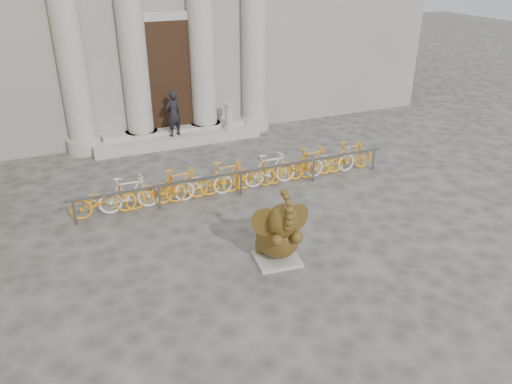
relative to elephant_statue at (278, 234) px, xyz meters
name	(u,v)px	position (x,y,z in m)	size (l,w,h in m)	color
ground	(297,285)	(-0.01, -0.97, -0.71)	(80.00, 80.00, 0.00)	#474442
entrance_steps	(177,138)	(-0.01, 8.43, -0.53)	(6.00, 1.20, 0.36)	#A8A59E
elephant_statue	(278,234)	(0.00, 0.00, 0.00)	(1.29, 1.48, 1.94)	#A8A59E
bike_rack	(237,175)	(0.51, 3.79, -0.21)	(9.47, 0.53, 1.00)	slate
pedestrian	(173,114)	(-0.14, 8.23, 0.46)	(0.59, 0.39, 1.62)	black
balustrade_post	(229,117)	(1.89, 8.13, 0.12)	(0.41, 0.41, 1.01)	#A8A59E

